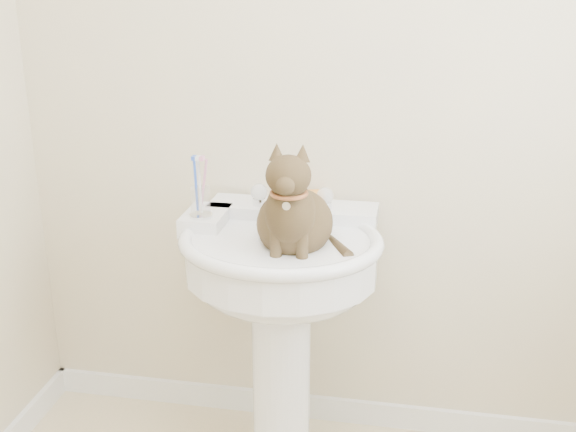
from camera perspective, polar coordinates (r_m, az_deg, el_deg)
The scene contains 7 objects.
wall_back at distance 2.27m, azimuth 5.09°, elevation 11.01°, with size 2.20×0.00×2.50m, color #C4B69A, non-canonical shape.
baseboard_back at distance 2.71m, azimuth 4.27°, elevation -15.04°, with size 2.20×0.02×0.09m, color white.
pedestal_sink at distance 2.18m, azimuth -0.60°, elevation -5.28°, with size 0.62×0.61×0.85m.
faucet at distance 2.24m, azimuth 0.20°, elevation 1.58°, with size 0.28×0.12×0.14m.
soap_bar at distance 2.32m, azimuth 1.68°, elevation 1.55°, with size 0.09×0.06×0.03m, color orange.
toothbrush_cup at distance 2.18m, azimuth -6.93°, elevation 1.17°, with size 0.07×0.07×0.18m.
cat at distance 2.03m, azimuth 0.45°, elevation -0.01°, with size 0.24×0.30×0.44m.
Camera 1 is at (0.22, -1.13, 1.60)m, focal length 45.00 mm.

